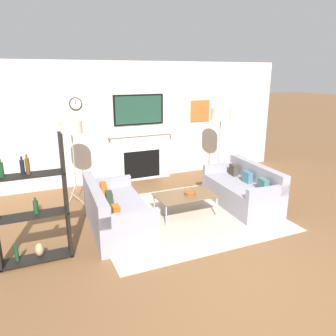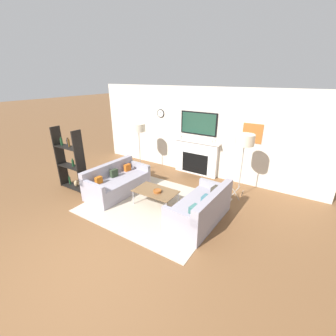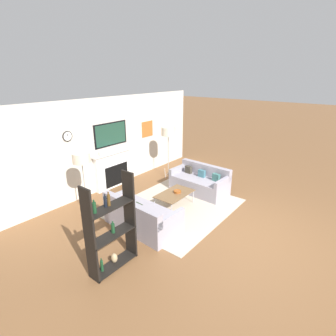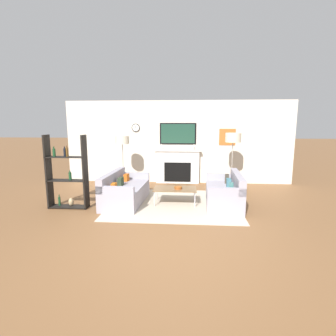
% 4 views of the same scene
% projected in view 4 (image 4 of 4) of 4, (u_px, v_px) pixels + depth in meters
% --- Properties ---
extents(ground_plane, '(60.00, 60.00, 0.00)m').
position_uv_depth(ground_plane, '(168.00, 240.00, 4.51)').
color(ground_plane, brown).
extents(fireplace_wall, '(7.46, 0.28, 2.70)m').
position_uv_depth(fireplace_wall, '(178.00, 146.00, 8.64)').
color(fireplace_wall, beige).
rests_on(fireplace_wall, ground_plane).
extents(area_rug, '(3.11, 2.65, 0.01)m').
position_uv_depth(area_rug, '(174.00, 204.00, 6.50)').
color(area_rug, '#BBAE9A').
rests_on(area_rug, ground_plane).
extents(couch_left, '(0.94, 1.77, 0.77)m').
position_uv_depth(couch_left, '(124.00, 192.00, 6.55)').
color(couch_left, '#97929E').
rests_on(couch_left, ground_plane).
extents(couch_right, '(0.89, 1.70, 0.79)m').
position_uv_depth(couch_right, '(225.00, 194.00, 6.35)').
color(couch_right, '#97929E').
rests_on(couch_right, ground_plane).
extents(coffee_table, '(1.05, 0.62, 0.39)m').
position_uv_depth(coffee_table, '(175.00, 189.00, 6.45)').
color(coffee_table, brown).
rests_on(coffee_table, ground_plane).
extents(decorative_bowl, '(0.20, 0.20, 0.06)m').
position_uv_depth(decorative_bowl, '(178.00, 188.00, 6.41)').
color(decorative_bowl, '#964C20').
rests_on(decorative_bowl, coffee_table).
extents(floor_lamp_left, '(0.41, 0.41, 1.61)m').
position_uv_depth(floor_lamp_left, '(122.00, 141.00, 7.83)').
color(floor_lamp_left, '#9E998E').
rests_on(floor_lamp_left, ground_plane).
extents(floor_lamp_right, '(0.45, 0.45, 1.70)m').
position_uv_depth(floor_lamp_right, '(233.00, 138.00, 7.57)').
color(floor_lamp_right, '#9E998E').
rests_on(floor_lamp_right, ground_plane).
extents(shelf_unit, '(0.92, 0.28, 1.72)m').
position_uv_depth(shelf_unit, '(67.00, 175.00, 6.09)').
color(shelf_unit, black).
rests_on(shelf_unit, ground_plane).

